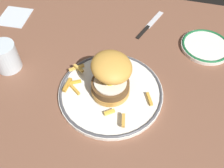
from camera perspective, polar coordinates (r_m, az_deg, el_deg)
The scene contains 8 objects.
ground_plane at distance 78.18cm, azimuth 0.60°, elevation -0.34°, with size 145.97×94.19×4.00cm, color brown.
dinner_plate at distance 73.14cm, azimuth 0.00°, elevation -1.82°, with size 29.59×29.59×1.60cm.
burger at distance 68.36cm, azimuth -0.29°, elevation 1.72°, with size 14.07×13.65×11.99cm.
fries_pile at distance 72.81cm, azimuth -4.09°, elevation -0.41°, with size 26.41×22.11×2.40cm.
water_glass at distance 83.83cm, azimuth -22.32°, elevation 5.31°, with size 7.55×7.55×8.87cm.
side_plate at distance 91.03cm, azimuth 20.00°, elevation 7.86°, with size 16.09×16.09×1.60cm.
knife at distance 94.93cm, azimuth 7.93°, elevation 12.47°, with size 7.40×17.47×0.70cm.
napkin at distance 105.02cm, azimuth -20.74°, elevation 13.76°, with size 10.34×11.45×0.40cm, color silver.
Camera 1 is at (11.35, -46.63, 59.72)cm, focal length 41.39 mm.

